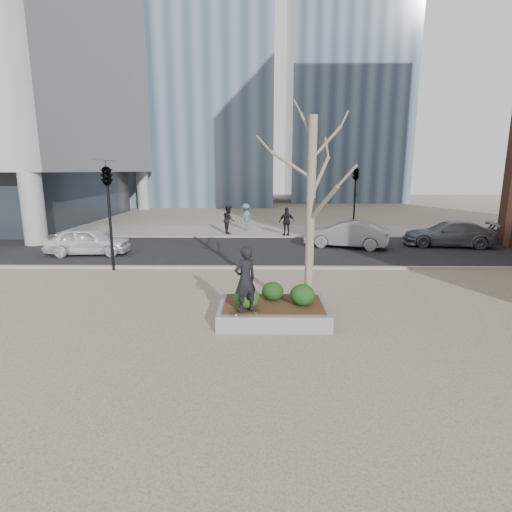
{
  "coord_description": "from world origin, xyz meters",
  "views": [
    {
      "loc": [
        0.65,
        -10.52,
        4.08
      ],
      "look_at": [
        0.5,
        2.0,
        1.4
      ],
      "focal_mm": 28.0,
      "sensor_mm": 36.0,
      "label": 1
    }
  ],
  "objects_px": {
    "planter": "(273,312)",
    "skateboarder": "(245,280)",
    "skateboard": "(245,313)",
    "police_car": "(88,241)"
  },
  "relations": [
    {
      "from": "planter",
      "to": "police_car",
      "type": "height_order",
      "value": "police_car"
    },
    {
      "from": "skateboard",
      "to": "police_car",
      "type": "distance_m",
      "value": 12.48
    },
    {
      "from": "planter",
      "to": "skateboarder",
      "type": "relative_size",
      "value": 1.75
    },
    {
      "from": "skateboard",
      "to": "skateboarder",
      "type": "bearing_deg",
      "value": -11.5
    },
    {
      "from": "planter",
      "to": "skateboard",
      "type": "xyz_separation_m",
      "value": [
        -0.74,
        -0.78,
        0.26
      ]
    },
    {
      "from": "skateboard",
      "to": "skateboarder",
      "type": "relative_size",
      "value": 0.45
    },
    {
      "from": "skateboarder",
      "to": "police_car",
      "type": "xyz_separation_m",
      "value": [
        -8.12,
        9.48,
        -0.69
      ]
    },
    {
      "from": "skateboard",
      "to": "skateboarder",
      "type": "height_order",
      "value": "skateboarder"
    },
    {
      "from": "planter",
      "to": "skateboarder",
      "type": "height_order",
      "value": "skateboarder"
    },
    {
      "from": "skateboard",
      "to": "police_car",
      "type": "bearing_deg",
      "value": 119.08
    }
  ]
}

